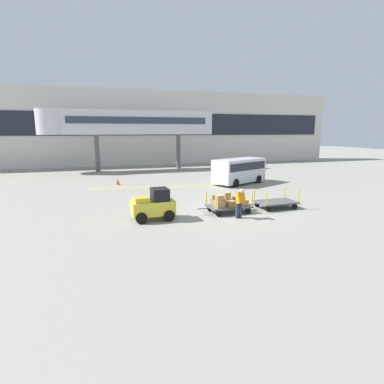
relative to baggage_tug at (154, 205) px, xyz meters
The scene contains 10 objects.
ground_plane 4.49m from the baggage_tug, ahead, with size 120.00×120.00×0.00m, color gray.
apron_lead_line 9.80m from the baggage_tug, 65.11° to the left, with size 14.96×0.20×0.01m, color yellow.
terminal_building 27.25m from the baggage_tug, 80.63° to the left, with size 52.92×2.51×9.52m.
jet_bridge 21.09m from the baggage_tug, 88.49° to the left, with size 18.77×3.00×6.59m.
baggage_tug is the anchor object (origin of this frame).
baggage_cart_lead 4.13m from the baggage_tug, ahead, with size 3.02×1.47×1.10m.
baggage_cart_middle 7.17m from the baggage_tug, ahead, with size 3.02×1.47×1.10m.
baggage_handler 4.36m from the baggage_tug, 14.44° to the right, with size 0.48×0.49×1.56m.
shuttle_van 12.33m from the baggage_tug, 43.94° to the left, with size 5.16×3.70×2.10m.
safety_cone_near 11.16m from the baggage_tug, 94.81° to the left, with size 0.36×0.36×0.55m, color #EA590F.
Camera 1 is at (-7.10, -15.58, 4.39)m, focal length 29.09 mm.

